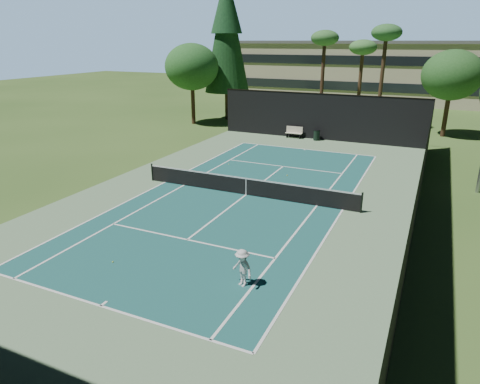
# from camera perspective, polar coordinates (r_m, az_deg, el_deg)

# --- Properties ---
(ground) EXTENTS (160.00, 160.00, 0.00)m
(ground) POSITION_cam_1_polar(r_m,az_deg,el_deg) (24.30, 0.80, -0.41)
(ground) COLOR #375921
(ground) RESTS_ON ground
(apron_slab) EXTENTS (18.00, 32.00, 0.01)m
(apron_slab) POSITION_cam_1_polar(r_m,az_deg,el_deg) (24.30, 0.80, -0.40)
(apron_slab) COLOR #65885F
(apron_slab) RESTS_ON ground
(court_surface) EXTENTS (10.97, 23.77, 0.01)m
(court_surface) POSITION_cam_1_polar(r_m,az_deg,el_deg) (24.30, 0.80, -0.38)
(court_surface) COLOR #1B5652
(court_surface) RESTS_ON ground
(court_lines) EXTENTS (11.07, 23.87, 0.01)m
(court_lines) POSITION_cam_1_polar(r_m,az_deg,el_deg) (24.30, 0.80, -0.37)
(court_lines) COLOR white
(court_lines) RESTS_ON ground
(tennis_net) EXTENTS (12.90, 0.10, 1.10)m
(tennis_net) POSITION_cam_1_polar(r_m,az_deg,el_deg) (24.12, 0.81, 0.84)
(tennis_net) COLOR black
(tennis_net) RESTS_ON ground
(fence) EXTENTS (18.04, 32.05, 4.03)m
(fence) POSITION_cam_1_polar(r_m,az_deg,el_deg) (23.75, 0.89, 4.20)
(fence) COLOR black
(fence) RESTS_ON ground
(player) EXTENTS (1.05, 0.85, 1.42)m
(player) POSITION_cam_1_polar(r_m,az_deg,el_deg) (15.33, 0.30, -10.09)
(player) COLOR silver
(player) RESTS_ON ground
(tennis_ball_a) EXTENTS (0.06, 0.06, 0.06)m
(tennis_ball_a) POSITION_cam_1_polar(r_m,az_deg,el_deg) (17.84, -16.59, -8.93)
(tennis_ball_a) COLOR #C1D430
(tennis_ball_a) RESTS_ON ground
(tennis_ball_b) EXTENTS (0.08, 0.08, 0.08)m
(tennis_ball_b) POSITION_cam_1_polar(r_m,az_deg,el_deg) (26.74, 0.68, 1.56)
(tennis_ball_b) COLOR #D7EA35
(tennis_ball_b) RESTS_ON ground
(tennis_ball_c) EXTENTS (0.08, 0.08, 0.08)m
(tennis_ball_c) POSITION_cam_1_polar(r_m,az_deg,el_deg) (27.90, 6.31, 2.21)
(tennis_ball_c) COLOR #B5CB2E
(tennis_ball_c) RESTS_ON ground
(tennis_ball_d) EXTENTS (0.06, 0.06, 0.06)m
(tennis_ball_d) POSITION_cam_1_polar(r_m,az_deg,el_deg) (30.31, -1.51, 3.72)
(tennis_ball_d) COLOR yellow
(tennis_ball_d) RESTS_ON ground
(park_bench) EXTENTS (1.50, 0.45, 1.02)m
(park_bench) POSITION_cam_1_polar(r_m,az_deg,el_deg) (39.10, 7.22, 7.96)
(park_bench) COLOR beige
(park_bench) RESTS_ON ground
(trash_bin) EXTENTS (0.56, 0.56, 0.95)m
(trash_bin) POSITION_cam_1_polar(r_m,az_deg,el_deg) (38.38, 10.17, 7.49)
(trash_bin) COLOR black
(trash_bin) RESTS_ON ground
(pine_tree) EXTENTS (4.80, 4.80, 15.00)m
(pine_tree) POSITION_cam_1_polar(r_m,az_deg,el_deg) (47.88, -1.81, 21.04)
(pine_tree) COLOR #4B3720
(pine_tree) RESTS_ON ground
(palm_a) EXTENTS (2.80, 2.80, 9.32)m
(palm_a) POSITION_cam_1_polar(r_m,az_deg,el_deg) (46.29, 11.22, 19.07)
(palm_a) COLOR #3F281B
(palm_a) RESTS_ON ground
(palm_b) EXTENTS (2.80, 2.80, 8.42)m
(palm_b) POSITION_cam_1_polar(r_m,az_deg,el_deg) (47.55, 16.06, 17.70)
(palm_b) COLOR #49301F
(palm_b) RESTS_ON ground
(palm_c) EXTENTS (2.80, 2.80, 9.77)m
(palm_c) POSITION_cam_1_polar(r_m,az_deg,el_deg) (44.22, 18.91, 18.96)
(palm_c) COLOR #412C1C
(palm_c) RESTS_ON ground
(decid_tree_a) EXTENTS (5.12, 5.12, 7.62)m
(decid_tree_a) POSITION_cam_1_polar(r_m,az_deg,el_deg) (43.01, 26.42, 13.76)
(decid_tree_a) COLOR #402B1B
(decid_tree_a) RESTS_ON ground
(decid_tree_c) EXTENTS (5.44, 5.44, 8.09)m
(decid_tree_c) POSITION_cam_1_polar(r_m,az_deg,el_deg) (45.37, -6.45, 16.23)
(decid_tree_c) COLOR #4C3020
(decid_tree_c) RESTS_ON ground
(campus_building) EXTENTS (40.50, 12.50, 8.30)m
(campus_building) POSITION_cam_1_polar(r_m,az_deg,el_deg) (67.64, 17.37, 15.23)
(campus_building) COLOR #BAAE90
(campus_building) RESTS_ON ground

